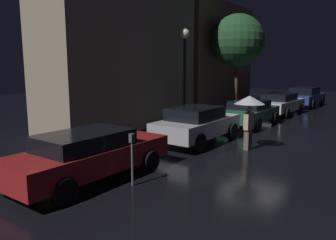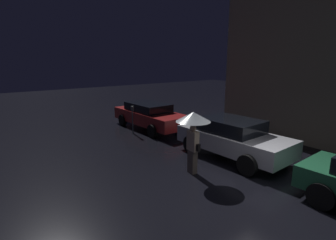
# 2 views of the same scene
# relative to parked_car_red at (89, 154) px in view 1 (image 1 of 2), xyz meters

# --- Properties ---
(ground_plane) EXTENTS (60.00, 60.00, 0.00)m
(ground_plane) POSITION_rel_parked_car_red_xyz_m (7.75, -1.45, -0.71)
(ground_plane) COLOR black
(building_facade_left) EXTENTS (8.55, 3.00, 10.73)m
(building_facade_left) POSITION_rel_parked_car_red_xyz_m (6.29, 5.05, 4.66)
(building_facade_left) COLOR gray
(building_facade_left) RESTS_ON ground
(building_facade_right) EXTENTS (7.58, 3.00, 7.15)m
(building_facade_right) POSITION_rel_parked_car_red_xyz_m (14.86, 5.05, 2.87)
(building_facade_right) COLOR #8C664C
(building_facade_right) RESTS_ON ground
(parked_car_red) EXTENTS (4.70, 1.91, 1.32)m
(parked_car_red) POSITION_rel_parked_car_red_xyz_m (0.00, 0.00, 0.00)
(parked_car_red) COLOR maroon
(parked_car_red) RESTS_ON ground
(parked_car_silver) EXTENTS (4.22, 2.00, 1.43)m
(parked_car_silver) POSITION_rel_parked_car_red_xyz_m (5.41, 0.04, 0.06)
(parked_car_silver) COLOR #B7B7BF
(parked_car_silver) RESTS_ON ground
(parked_car_green) EXTENTS (3.97, 1.96, 1.31)m
(parked_car_green) POSITION_rel_parked_car_red_xyz_m (10.15, -0.15, 0.00)
(parked_car_green) COLOR #1E5638
(parked_car_green) RESTS_ON ground
(parked_car_white) EXTENTS (4.30, 1.94, 1.34)m
(parked_car_white) POSITION_rel_parked_car_red_xyz_m (14.96, -0.04, 0.01)
(parked_car_white) COLOR silver
(parked_car_white) RESTS_ON ground
(parked_car_blue) EXTENTS (4.40, 2.05, 1.47)m
(parked_car_blue) POSITION_rel_parked_car_red_xyz_m (20.31, -0.12, 0.07)
(parked_car_blue) COLOR navy
(parked_car_blue) RESTS_ON ground
(pedestrian_with_umbrella) EXTENTS (1.08, 1.08, 1.98)m
(pedestrian_with_umbrella) POSITION_rel_parked_car_red_xyz_m (5.55, -2.07, 0.90)
(pedestrian_with_umbrella) COLOR #66564C
(pedestrian_with_umbrella) RESTS_ON ground
(parking_meter) EXTENTS (0.12, 0.10, 1.35)m
(parking_meter) POSITION_rel_parked_car_red_xyz_m (0.35, -1.23, 0.13)
(parking_meter) COLOR #4C5154
(parking_meter) RESTS_ON ground
(street_lamp_near) EXTENTS (0.49, 0.49, 4.84)m
(street_lamp_near) POSITION_rel_parked_car_red_xyz_m (8.24, 2.59, 2.88)
(street_lamp_near) COLOR black
(street_lamp_near) RESTS_ON ground
(street_tree) EXTENTS (3.14, 3.14, 6.08)m
(street_tree) POSITION_rel_parked_car_red_xyz_m (12.95, 2.00, 3.79)
(street_tree) COLOR #473323
(street_tree) RESTS_ON ground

